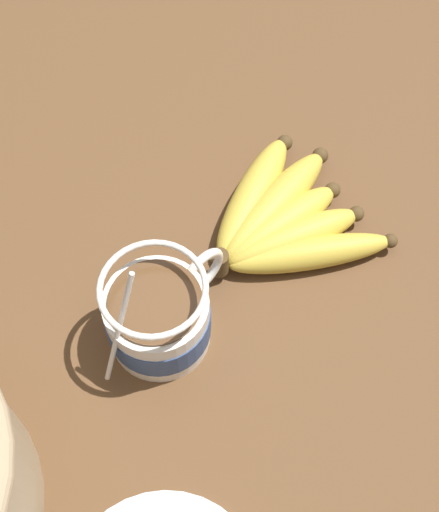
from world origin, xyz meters
The scene contains 3 objects.
table centered at (0.00, 0.00, 1.87)cm, with size 122.30×122.30×3.75cm.
coffee_mug centered at (-2.24, -3.83, 7.92)cm, with size 16.17×10.21×15.55cm.
banana_bunch centered at (15.33, -4.35, 5.69)cm, with size 20.22×19.96×4.28cm.
Camera 1 is at (-19.20, -27.98, 70.08)cm, focal length 50.00 mm.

